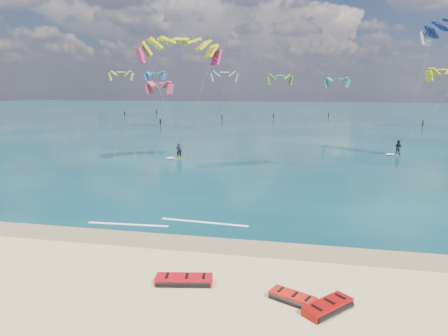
{
  "coord_description": "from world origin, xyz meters",
  "views": [
    {
      "loc": [
        8.26,
        -16.95,
        8.47
      ],
      "look_at": [
        3.3,
        8.0,
        3.24
      ],
      "focal_mm": 32.0,
      "sensor_mm": 36.0,
      "label": 1
    }
  ],
  "objects_px": {
    "packed_kite_right": "(328,311)",
    "kitesurfer_far": "(431,83)",
    "kitesurfer_main": "(179,93)",
    "packed_kite_left": "(184,284)",
    "packed_kite_mid": "(292,301)"
  },
  "relations": [
    {
      "from": "packed_kite_right",
      "to": "kitesurfer_far",
      "type": "xyz_separation_m",
      "value": [
        12.93,
        35.65,
        8.77
      ]
    },
    {
      "from": "kitesurfer_main",
      "to": "kitesurfer_far",
      "type": "relative_size",
      "value": 0.86
    },
    {
      "from": "kitesurfer_main",
      "to": "kitesurfer_far",
      "type": "bearing_deg",
      "value": -7.53
    },
    {
      "from": "packed_kite_left",
      "to": "packed_kite_mid",
      "type": "bearing_deg",
      "value": -16.58
    },
    {
      "from": "packed_kite_left",
      "to": "packed_kite_right",
      "type": "height_order",
      "value": "packed_kite_right"
    },
    {
      "from": "packed_kite_right",
      "to": "kitesurfer_main",
      "type": "xyz_separation_m",
      "value": [
        -14.48,
        27.53,
        7.73
      ]
    },
    {
      "from": "packed_kite_mid",
      "to": "packed_kite_right",
      "type": "distance_m",
      "value": 1.42
    },
    {
      "from": "packed_kite_left",
      "to": "kitesurfer_far",
      "type": "distance_m",
      "value": 40.45
    },
    {
      "from": "kitesurfer_main",
      "to": "packed_kite_mid",
      "type": "bearing_deg",
      "value": -88.15
    },
    {
      "from": "packed_kite_mid",
      "to": "kitesurfer_main",
      "type": "relative_size",
      "value": 0.14
    },
    {
      "from": "packed_kite_left",
      "to": "packed_kite_right",
      "type": "relative_size",
      "value": 1.15
    },
    {
      "from": "packed_kite_mid",
      "to": "packed_kite_right",
      "type": "bearing_deg",
      "value": 6.04
    },
    {
      "from": "packed_kite_left",
      "to": "kitesurfer_main",
      "type": "relative_size",
      "value": 0.18
    },
    {
      "from": "packed_kite_mid",
      "to": "packed_kite_right",
      "type": "height_order",
      "value": "packed_kite_right"
    },
    {
      "from": "packed_kite_left",
      "to": "kitesurfer_main",
      "type": "xyz_separation_m",
      "value": [
        -8.44,
        26.52,
        7.73
      ]
    }
  ]
}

